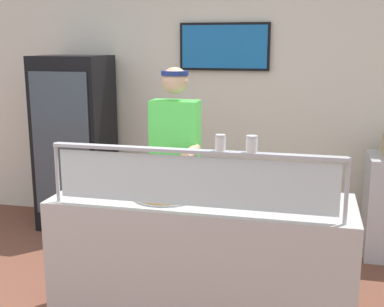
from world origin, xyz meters
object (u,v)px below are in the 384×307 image
pizza_tray (166,195)px  pepper_flake_shaker (252,145)px  worker_figure (176,162)px  pizza_server (169,193)px  drink_fridge (75,143)px  parmesan_shaker (220,144)px

pizza_tray → pepper_flake_shaker: size_ratio=4.57×
pepper_flake_shaker → pizza_tray: bearing=156.5°
pepper_flake_shaker → worker_figure: bearing=125.6°
pizza_tray → pizza_server: size_ratio=1.60×
pizza_server → pizza_tray: bearing=160.5°
pizza_tray → drink_fridge: size_ratio=0.25×
worker_figure → drink_fridge: size_ratio=0.97×
pizza_tray → drink_fridge: drink_fridge is taller
pizza_tray → worker_figure: worker_figure is taller
parmesan_shaker → pepper_flake_shaker: (0.18, 0.00, 0.00)m
pizza_tray → drink_fridge: (-1.51, 1.72, -0.06)m
parmesan_shaker → drink_fridge: 2.79m
parmesan_shaker → pizza_server: bearing=148.3°
pizza_tray → worker_figure: 0.78m
pizza_tray → parmesan_shaker: (0.40, -0.25, 0.41)m
parmesan_shaker → drink_fridge: (-1.92, 1.98, -0.47)m
worker_figure → pizza_tray: bearing=-79.3°
parmesan_shaker → pizza_tray: bearing=147.9°
parmesan_shaker → pepper_flake_shaker: pepper_flake_shaker is taller
parmesan_shaker → pepper_flake_shaker: size_ratio=0.98×
pizza_tray → pizza_server: 0.04m
pepper_flake_shaker → worker_figure: size_ratio=0.06×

